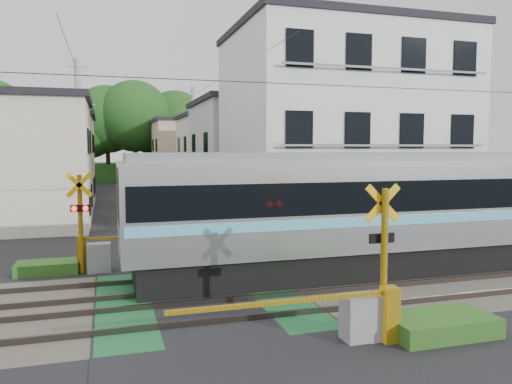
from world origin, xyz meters
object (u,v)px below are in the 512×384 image
object	(u,v)px
crossing_signal_near	(366,305)
crossing_signal_far	(96,249)
commuter_train	(411,208)
apartment_block	(340,130)
pedestrian	(132,182)

from	to	relation	value
crossing_signal_near	crossing_signal_far	xyz separation A→B (m)	(-5.17, 7.31, 0.00)
commuter_train	apartment_block	world-z (taller)	apartment_block
commuter_train	crossing_signal_far	size ratio (longest dim) A/B	3.72
crossing_signal_near	crossing_signal_far	size ratio (longest dim) A/B	1.00
crossing_signal_far	apartment_block	xyz separation A→B (m)	(11.09, 5.84, 3.94)
apartment_block	crossing_signal_near	bearing A→B (deg)	-114.22
commuter_train	crossing_signal_far	distance (m)	9.83
pedestrian	apartment_block	bearing A→B (deg)	109.67
apartment_block	commuter_train	bearing A→B (deg)	-101.24
commuter_train	pedestrian	world-z (taller)	commuter_train
commuter_train	apartment_block	size ratio (longest dim) A/B	1.73
crossing_signal_near	crossing_signal_far	world-z (taller)	same
commuter_train	pedestrian	distance (m)	31.49
commuter_train	pedestrian	xyz separation A→B (m)	(-6.92, 30.70, -1.07)
crossing_signal_far	commuter_train	bearing A→B (deg)	-14.57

